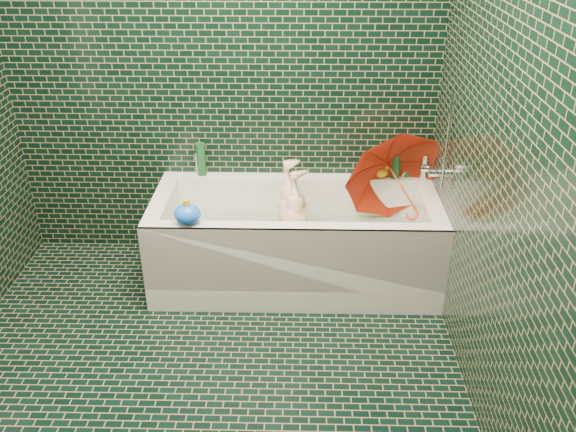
{
  "coord_description": "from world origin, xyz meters",
  "views": [
    {
      "loc": [
        0.48,
        -2.18,
        2.16
      ],
      "look_at": [
        0.41,
        0.82,
        0.54
      ],
      "focal_mm": 38.0,
      "sensor_mm": 36.0,
      "label": 1
    }
  ],
  "objects_px": {
    "child": "(297,233)",
    "bath_toy": "(187,214)",
    "rubber_duck": "(382,172)",
    "bathtub": "(295,250)",
    "umbrella": "(402,187)"
  },
  "relations": [
    {
      "from": "rubber_duck",
      "to": "umbrella",
      "type": "bearing_deg",
      "value": -83.68
    },
    {
      "from": "child",
      "to": "umbrella",
      "type": "bearing_deg",
      "value": 82.74
    },
    {
      "from": "child",
      "to": "bath_toy",
      "type": "distance_m",
      "value": 0.74
    },
    {
      "from": "umbrella",
      "to": "rubber_duck",
      "type": "height_order",
      "value": "umbrella"
    },
    {
      "from": "child",
      "to": "rubber_duck",
      "type": "bearing_deg",
      "value": 106.26
    },
    {
      "from": "bathtub",
      "to": "umbrella",
      "type": "bearing_deg",
      "value": 8.67
    },
    {
      "from": "child",
      "to": "rubber_duck",
      "type": "distance_m",
      "value": 0.67
    },
    {
      "from": "child",
      "to": "bath_toy",
      "type": "relative_size",
      "value": 5.34
    },
    {
      "from": "bathtub",
      "to": "child",
      "type": "distance_m",
      "value": 0.1
    },
    {
      "from": "bath_toy",
      "to": "umbrella",
      "type": "bearing_deg",
      "value": 8.29
    },
    {
      "from": "child",
      "to": "rubber_duck",
      "type": "xyz_separation_m",
      "value": [
        0.53,
        0.3,
        0.28
      ]
    },
    {
      "from": "bathtub",
      "to": "rubber_duck",
      "type": "bearing_deg",
      "value": 31.61
    },
    {
      "from": "umbrella",
      "to": "rubber_duck",
      "type": "relative_size",
      "value": 5.3
    },
    {
      "from": "bathtub",
      "to": "rubber_duck",
      "type": "distance_m",
      "value": 0.74
    },
    {
      "from": "child",
      "to": "bath_toy",
      "type": "height_order",
      "value": "bath_toy"
    }
  ]
}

